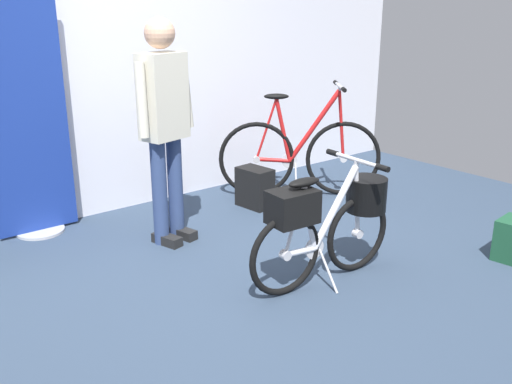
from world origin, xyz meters
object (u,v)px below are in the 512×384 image
object	(u,v)px
visitor_near_wall	(164,120)
backpack_on_floor	(255,188)
folding_bike_foreground	(330,218)
floor_banner_stand	(28,132)
display_bike_left	(300,155)

from	to	relation	value
visitor_near_wall	backpack_on_floor	world-z (taller)	visitor_near_wall
folding_bike_foreground	backpack_on_floor	world-z (taller)	folding_bike_foreground
folding_bike_foreground	backpack_on_floor	xyz separation A→B (m)	(0.50, 1.37, -0.25)
floor_banner_stand	visitor_near_wall	bearing A→B (deg)	-46.65
display_bike_left	backpack_on_floor	xyz separation A→B (m)	(-0.51, 0.01, -0.21)
folding_bike_foreground	floor_banner_stand	bearing A→B (deg)	120.83
visitor_near_wall	folding_bike_foreground	bearing A→B (deg)	-69.30
floor_banner_stand	backpack_on_floor	xyz separation A→B (m)	(1.67, -0.58, -0.62)
backpack_on_floor	floor_banner_stand	bearing A→B (deg)	160.92
floor_banner_stand	visitor_near_wall	distance (m)	1.04
folding_bike_foreground	display_bike_left	bearing A→B (deg)	53.37
display_bike_left	backpack_on_floor	distance (m)	0.55
floor_banner_stand	visitor_near_wall	xyz separation A→B (m)	(0.71, -0.75, 0.12)
floor_banner_stand	display_bike_left	size ratio (longest dim) A/B	1.47
floor_banner_stand	backpack_on_floor	bearing A→B (deg)	-19.08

